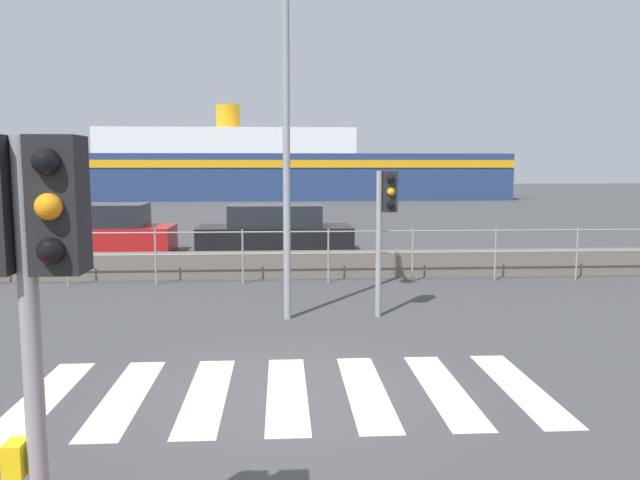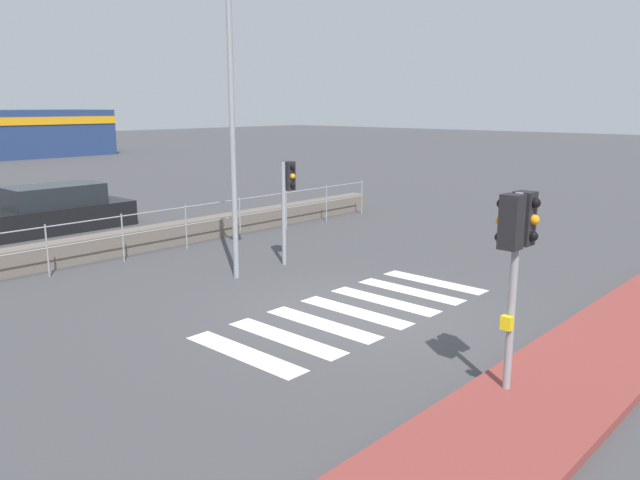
{
  "view_description": "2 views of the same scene",
  "coord_description": "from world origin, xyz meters",
  "views": [
    {
      "loc": [
        -0.09,
        -6.81,
        2.56
      ],
      "look_at": [
        0.46,
        2.0,
        1.5
      ],
      "focal_mm": 35.0,
      "sensor_mm": 36.0,
      "label": 1
    },
    {
      "loc": [
        -8.62,
        -6.97,
        3.75
      ],
      "look_at": [
        0.09,
        1.0,
        1.2
      ],
      "focal_mm": 35.0,
      "sensor_mm": 36.0,
      "label": 2
    }
  ],
  "objects": [
    {
      "name": "sidewalk_brick",
      "position": [
        0.0,
        -4.1,
        0.06
      ],
      "size": [
        24.0,
        1.8,
        0.12
      ],
      "color": "brown",
      "rests_on": "ground_plane"
    },
    {
      "name": "traffic_light_far",
      "position": [
        1.65,
        3.48,
        1.81
      ],
      "size": [
        0.34,
        0.32,
        2.47
      ],
      "color": "gray",
      "rests_on": "ground_plane"
    },
    {
      "name": "parked_car_black",
      "position": [
        -0.27,
        11.59,
        0.6
      ],
      "size": [
        4.53,
        1.72,
        1.41
      ],
      "color": "black",
      "rests_on": "ground_plane"
    },
    {
      "name": "seawall",
      "position": [
        0.0,
        7.46,
        0.28
      ],
      "size": [
        18.56,
        0.55,
        0.57
      ],
      "color": "#6B6056",
      "rests_on": "ground_plane"
    },
    {
      "name": "streetlamp",
      "position": [
        -0.0,
        3.29,
        3.86
      ],
      "size": [
        0.32,
        0.92,
        6.3
      ],
      "color": "gray",
      "rests_on": "ground_plane"
    },
    {
      "name": "traffic_light_near",
      "position": [
        -1.36,
        -3.65,
        2.11
      ],
      "size": [
        0.58,
        0.41,
        2.7
      ],
      "color": "gray",
      "rests_on": "ground_plane"
    },
    {
      "name": "crosswalk",
      "position": [
        -0.04,
        0.0,
        0.0
      ],
      "size": [
        5.85,
        2.4,
        0.01
      ],
      "color": "silver",
      "rests_on": "ground_plane"
    },
    {
      "name": "ground_plane",
      "position": [
        0.0,
        0.0,
        0.0
      ],
      "size": [
        160.0,
        160.0,
        0.0
      ],
      "primitive_type": "plane",
      "color": "#424244"
    },
    {
      "name": "harbor_fence",
      "position": [
        0.0,
        6.58,
        0.78
      ],
      "size": [
        16.74,
        0.04,
        1.19
      ],
      "color": "gray",
      "rests_on": "ground_plane"
    }
  ]
}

